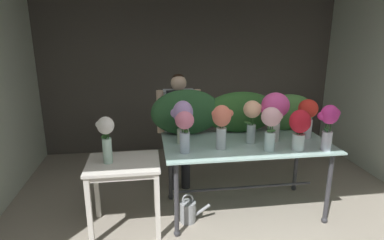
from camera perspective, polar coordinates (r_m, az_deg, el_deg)
The scene contains 17 objects.
ground_plane at distance 4.36m, azimuth 3.22°, elevation -13.06°, with size 8.11×8.11×0.00m, color #9E9384.
wall_back at distance 5.69m, azimuth -0.28°, elevation 7.82°, with size 5.17×0.12×2.63m, color #4C4742.
display_table_glass at distance 3.76m, azimuth 9.43°, elevation -5.70°, with size 1.87×0.98×0.87m.
side_table_white at distance 3.49m, azimuth -12.00°, elevation -8.85°, with size 0.75×0.60×0.78m.
florist at distance 4.17m, azimuth -2.30°, elevation -0.20°, with size 0.57×0.24×1.56m.
foliage_backdrop at distance 3.95m, azimuth 7.01°, elevation 1.37°, with size 2.06×0.25×0.55m.
vase_peach_dahlias at distance 3.60m, azimuth 10.58°, elevation 0.62°, with size 0.21×0.19×0.49m.
vase_coral_lilies at distance 3.38m, azimuth 5.26°, elevation -0.39°, with size 0.23×0.20×0.48m.
vase_crimson_carnations at distance 3.52m, azimuth 18.58°, elevation -1.19°, with size 0.23×0.22×0.44m.
vase_fuchsia_tulips at distance 3.71m, azimuth 14.47°, elevation 1.72°, with size 0.34×0.31×0.56m.
vase_scarlet_hydrangea at distance 3.96m, azimuth 19.80°, elevation 0.80°, with size 0.22×0.22×0.46m.
vase_magenta_snapdragons at distance 3.61m, azimuth 23.06°, elevation -0.41°, with size 0.23×0.18×0.49m.
vase_rosy_ranunculus at distance 3.27m, azimuth -1.36°, elevation -1.40°, with size 0.19×0.19×0.44m.
vase_lilac_roses at distance 3.55m, azimuth -1.70°, elevation 0.35°, with size 0.25×0.23×0.49m.
vase_blush_peonies at distance 3.41m, azimuth 13.79°, elevation -0.73°, with size 0.22×0.21×0.47m.
vase_white_roses_tall at distance 3.36m, azimuth -14.99°, elevation -2.71°, with size 0.18×0.17×0.49m.
watering_can at distance 3.77m, azimuth -0.67°, elevation -15.87°, with size 0.35×0.18×0.34m.
Camera 1 is at (-0.79, -1.90, 2.10)m, focal length 30.11 mm.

